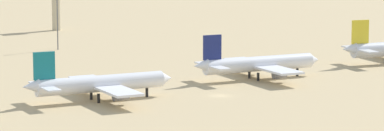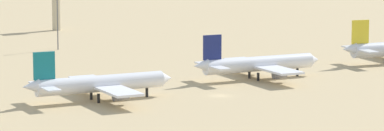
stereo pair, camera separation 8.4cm
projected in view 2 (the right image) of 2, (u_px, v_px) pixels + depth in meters
The scene contains 4 objects.
ground at pixel (220, 96), 243.28m from camera, with size 4000.00×4000.00×0.00m, color tan.
parked_jet_teal_3 at pixel (99, 84), 235.96m from camera, with size 37.03×31.25×12.23m.
parked_jet_navy_4 at pixel (257, 64), 266.93m from camera, with size 37.46×31.66×12.37m.
light_pole_west at pixel (57, 18), 325.21m from camera, with size 1.80×0.50×17.75m.
Camera 2 is at (-131.63, -200.37, 42.51)m, focal length 96.04 mm.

